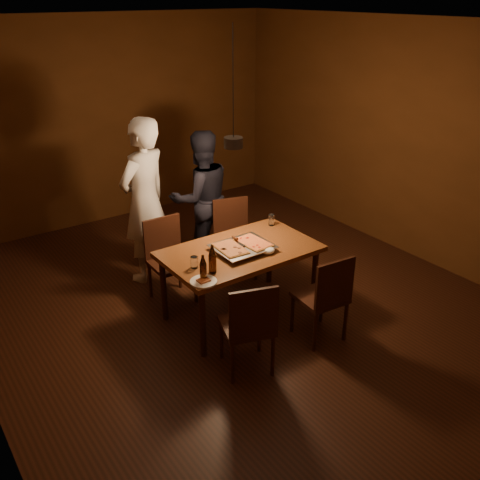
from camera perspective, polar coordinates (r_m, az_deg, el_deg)
room_shell at (r=5.20m, az=-0.69°, el=6.62°), size 6.00×6.00×6.00m
dining_table at (r=5.26m, az=0.00°, el=-1.71°), size 1.50×0.90×0.75m
chair_far_left at (r=5.70m, az=-7.76°, el=-1.25°), size 0.43×0.43×0.49m
chair_far_right at (r=6.15m, az=-0.72°, el=1.03°), size 0.52×0.52×0.49m
chair_near_left at (r=4.53m, az=1.04°, el=-8.59°), size 0.53×0.53×0.49m
chair_near_right at (r=5.00m, az=9.19°, el=-5.43°), size 0.46×0.46×0.49m
pizza_tray at (r=5.19m, az=0.30°, el=-0.87°), size 0.55×0.45×0.05m
pizza_meat at (r=5.11m, az=-1.03°, el=-0.89°), size 0.25×0.38×0.02m
pizza_cheese at (r=5.23m, az=1.43°, el=-0.24°), size 0.26×0.39×0.02m
spatula at (r=5.19m, az=0.01°, el=-0.43°), size 0.13×0.25×0.04m
beer_bottle_a at (r=4.64m, az=-3.96°, el=-2.96°), size 0.06×0.06×0.24m
beer_bottle_b at (r=4.75m, az=-2.96°, el=-2.04°), size 0.07×0.07×0.27m
water_glass_left at (r=4.88m, az=-4.91°, el=-2.38°), size 0.07×0.07×0.11m
water_glass_right at (r=5.74m, az=3.37°, el=2.15°), size 0.06×0.06×0.12m
plate_slice at (r=4.65m, az=-3.92°, el=-4.43°), size 0.24×0.24×0.03m
napkin at (r=5.14m, az=3.06°, el=-1.15°), size 0.14×0.11×0.06m
diner_white at (r=6.00m, az=-10.14°, el=4.10°), size 0.80×0.67×1.87m
diner_dark at (r=6.37m, az=-4.15°, el=4.49°), size 0.86×0.71×1.62m
pendant_lamp at (r=5.09m, az=-0.71°, el=10.47°), size 0.18×0.18×1.10m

